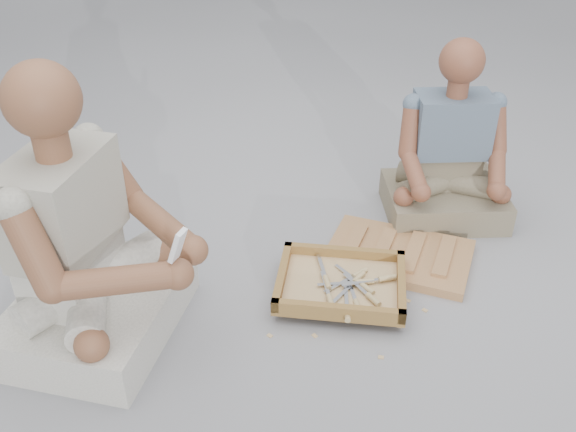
% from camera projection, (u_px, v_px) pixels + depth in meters
% --- Properties ---
extents(ground, '(60.00, 60.00, 0.00)m').
position_uv_depth(ground, '(297.00, 318.00, 2.39)').
color(ground, '#939398').
rests_on(ground, ground).
extents(carved_panel, '(0.63, 0.47, 0.04)m').
position_uv_depth(carved_panel, '(399.00, 255.00, 2.70)').
color(carved_panel, '#8E5D37').
rests_on(carved_panel, ground).
extents(tool_tray, '(0.52, 0.44, 0.06)m').
position_uv_depth(tool_tray, '(341.00, 284.00, 2.47)').
color(tool_tray, brown).
rests_on(tool_tray, carved_panel).
extents(chisel_0, '(0.18, 0.16, 0.02)m').
position_uv_depth(chisel_0, '(363.00, 286.00, 2.45)').
color(chisel_0, silver).
rests_on(chisel_0, tool_tray).
extents(chisel_1, '(0.09, 0.21, 0.02)m').
position_uv_depth(chisel_1, '(329.00, 298.00, 2.38)').
color(chisel_1, silver).
rests_on(chisel_1, tool_tray).
extents(chisel_2, '(0.06, 0.22, 0.02)m').
position_uv_depth(chisel_2, '(347.00, 310.00, 2.33)').
color(chisel_2, silver).
rests_on(chisel_2, tool_tray).
extents(chisel_3, '(0.09, 0.21, 0.02)m').
position_uv_depth(chisel_3, '(356.00, 303.00, 2.37)').
color(chisel_3, silver).
rests_on(chisel_3, tool_tray).
extents(chisel_4, '(0.20, 0.12, 0.02)m').
position_uv_depth(chisel_4, '(382.00, 279.00, 2.47)').
color(chisel_4, silver).
rests_on(chisel_4, tool_tray).
extents(chisel_5, '(0.17, 0.17, 0.02)m').
position_uv_depth(chisel_5, '(370.00, 296.00, 2.39)').
color(chisel_5, silver).
rests_on(chisel_5, tool_tray).
extents(chisel_6, '(0.10, 0.21, 0.02)m').
position_uv_depth(chisel_6, '(326.00, 279.00, 2.47)').
color(chisel_6, silver).
rests_on(chisel_6, tool_tray).
extents(chisel_7, '(0.21, 0.09, 0.02)m').
position_uv_depth(chisel_7, '(359.00, 282.00, 2.46)').
color(chisel_7, silver).
rests_on(chisel_7, tool_tray).
extents(chisel_8, '(0.15, 0.19, 0.02)m').
position_uv_depth(chisel_8, '(356.00, 275.00, 2.50)').
color(chisel_8, silver).
rests_on(chisel_8, tool_tray).
extents(chisel_9, '(0.10, 0.21, 0.02)m').
position_uv_depth(chisel_9, '(356.00, 280.00, 2.47)').
color(chisel_9, silver).
rests_on(chisel_9, tool_tray).
extents(wood_chip_0, '(0.02, 0.02, 0.00)m').
position_uv_depth(wood_chip_0, '(315.00, 336.00, 2.31)').
color(wood_chip_0, '#DAB880').
rests_on(wood_chip_0, ground).
extents(wood_chip_1, '(0.02, 0.02, 0.00)m').
position_uv_depth(wood_chip_1, '(381.00, 357.00, 2.22)').
color(wood_chip_1, '#DAB880').
rests_on(wood_chip_1, ground).
extents(wood_chip_2, '(0.02, 0.02, 0.00)m').
position_uv_depth(wood_chip_2, '(401.00, 253.00, 2.74)').
color(wood_chip_2, '#DAB880').
rests_on(wood_chip_2, ground).
extents(wood_chip_3, '(0.02, 0.02, 0.00)m').
position_uv_depth(wood_chip_3, '(345.00, 297.00, 2.50)').
color(wood_chip_3, '#DAB880').
rests_on(wood_chip_3, ground).
extents(wood_chip_4, '(0.02, 0.02, 0.00)m').
position_uv_depth(wood_chip_4, '(425.00, 310.00, 2.43)').
color(wood_chip_4, '#DAB880').
rests_on(wood_chip_4, ground).
extents(wood_chip_5, '(0.02, 0.02, 0.00)m').
position_uv_depth(wood_chip_5, '(318.00, 262.00, 2.69)').
color(wood_chip_5, '#DAB880').
rests_on(wood_chip_5, ground).
extents(wood_chip_6, '(0.02, 0.02, 0.00)m').
position_uv_depth(wood_chip_6, '(374.00, 274.00, 2.62)').
color(wood_chip_6, '#DAB880').
rests_on(wood_chip_6, ground).
extents(wood_chip_7, '(0.02, 0.02, 0.00)m').
position_uv_depth(wood_chip_7, '(358.00, 245.00, 2.79)').
color(wood_chip_7, '#DAB880').
rests_on(wood_chip_7, ground).
extents(wood_chip_8, '(0.02, 0.02, 0.00)m').
position_uv_depth(wood_chip_8, '(372.00, 291.00, 2.53)').
color(wood_chip_8, '#DAB880').
rests_on(wood_chip_8, ground).
extents(wood_chip_9, '(0.02, 0.02, 0.00)m').
position_uv_depth(wood_chip_9, '(270.00, 336.00, 2.31)').
color(wood_chip_9, '#DAB880').
rests_on(wood_chip_9, ground).
extents(wood_chip_10, '(0.02, 0.02, 0.00)m').
position_uv_depth(wood_chip_10, '(408.00, 301.00, 2.48)').
color(wood_chip_10, '#DAB880').
rests_on(wood_chip_10, ground).
extents(wood_chip_11, '(0.02, 0.02, 0.00)m').
position_uv_depth(wood_chip_11, '(424.00, 274.00, 2.62)').
color(wood_chip_11, '#DAB880').
rests_on(wood_chip_11, ground).
extents(wood_chip_12, '(0.02, 0.02, 0.00)m').
position_uv_depth(wood_chip_12, '(400.00, 326.00, 2.36)').
color(wood_chip_12, '#DAB880').
rests_on(wood_chip_12, ground).
extents(craftsman, '(0.67, 0.65, 1.01)m').
position_uv_depth(craftsman, '(86.00, 253.00, 2.16)').
color(craftsman, silver).
rests_on(craftsman, ground).
extents(companion, '(0.62, 0.55, 0.82)m').
position_uv_depth(companion, '(449.00, 161.00, 2.88)').
color(companion, '#766D54').
rests_on(companion, ground).
extents(mobile_phone, '(0.06, 0.06, 0.12)m').
position_uv_depth(mobile_phone, '(178.00, 245.00, 1.96)').
color(mobile_phone, white).
rests_on(mobile_phone, craftsman).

